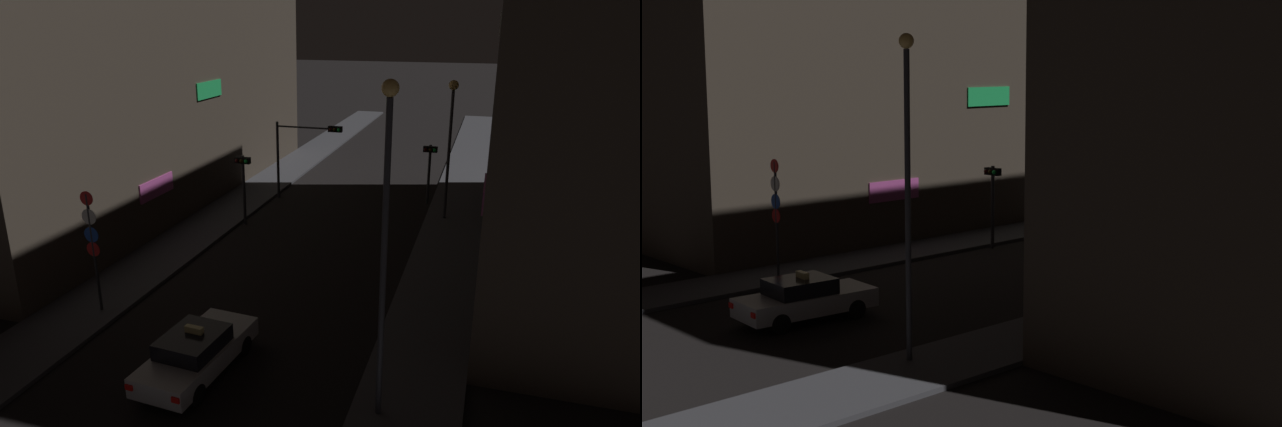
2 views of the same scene
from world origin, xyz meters
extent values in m
cube|color=#424247|center=(-6.11, 30.54, 0.07)|extent=(2.99, 65.09, 0.14)
cube|color=#473D33|center=(-13.29, 26.44, 7.13)|extent=(11.38, 29.71, 14.26)
cube|color=#D859B2|center=(-7.57, 20.50, 2.57)|extent=(0.08, 2.80, 0.90)
cube|color=#26CC66|center=(-7.57, 26.44, 6.56)|extent=(0.08, 2.80, 0.90)
cube|color=#D859B2|center=(7.57, 19.27, 3.93)|extent=(0.08, 2.80, 0.90)
cube|color=white|center=(7.57, 23.80, 10.04)|extent=(0.08, 2.80, 0.90)
cube|color=#B7B7BC|center=(-0.24, 10.75, 0.62)|extent=(2.15, 4.53, 0.60)
cube|color=black|center=(-0.26, 10.55, 1.17)|extent=(1.74, 2.10, 0.50)
cube|color=red|center=(-1.17, 8.59, 0.72)|extent=(0.24, 0.08, 0.16)
cube|color=red|center=(0.33, 8.47, 0.72)|extent=(0.24, 0.08, 0.16)
cylinder|color=black|center=(-0.93, 12.17, 0.32)|extent=(0.27, 0.66, 0.64)
cylinder|color=black|center=(0.67, 12.04, 0.32)|extent=(0.27, 0.66, 0.64)
cylinder|color=black|center=(-1.15, 9.45, 0.32)|extent=(0.27, 0.66, 0.64)
cylinder|color=black|center=(0.45, 9.32, 0.32)|extent=(0.27, 0.66, 0.64)
cube|color=#F4E08C|center=(-0.25, 10.65, 1.52)|extent=(0.57, 0.22, 0.20)
cylinder|color=#2D2D33|center=(-4.37, 28.44, 2.30)|extent=(0.16, 0.16, 4.60)
cylinder|color=#2D2D33|center=(-2.62, 28.44, 4.35)|extent=(3.51, 0.10, 0.10)
cube|color=black|center=(-0.86, 28.44, 4.35)|extent=(0.80, 0.28, 0.32)
sphere|color=#3F0C0C|center=(-1.11, 28.26, 4.35)|extent=(0.20, 0.20, 0.20)
sphere|color=#3F2D0C|center=(-0.86, 28.26, 4.35)|extent=(0.20, 0.20, 0.20)
sphere|color=#19E54C|center=(-0.62, 28.26, 4.35)|extent=(0.20, 0.20, 0.20)
cylinder|color=#2D2D33|center=(-4.37, 23.49, 1.84)|extent=(0.16, 0.16, 3.68)
cube|color=black|center=(-4.37, 23.49, 3.43)|extent=(0.80, 0.28, 0.32)
sphere|color=#3F0C0C|center=(-4.62, 23.31, 3.43)|extent=(0.20, 0.20, 0.20)
sphere|color=#3F2D0C|center=(-4.37, 23.31, 3.43)|extent=(0.20, 0.20, 0.20)
sphere|color=#19E54C|center=(-4.12, 23.31, 3.43)|extent=(0.20, 0.20, 0.20)
cylinder|color=#2D2D33|center=(4.37, 29.87, 1.74)|extent=(0.16, 0.16, 3.48)
cube|color=black|center=(4.37, 29.87, 3.23)|extent=(0.80, 0.28, 0.32)
sphere|color=#3F0C0C|center=(4.12, 29.69, 3.23)|extent=(0.20, 0.20, 0.20)
sphere|color=#3F2D0C|center=(4.37, 29.69, 3.23)|extent=(0.20, 0.20, 0.20)
sphere|color=#19E54C|center=(4.62, 29.69, 3.23)|extent=(0.20, 0.20, 0.20)
cylinder|color=#2D2D33|center=(-5.44, 13.05, 2.35)|extent=(0.10, 0.10, 4.41)
cylinder|color=red|center=(-5.44, 13.03, 4.41)|extent=(0.51, 0.03, 0.51)
cylinder|color=white|center=(-5.44, 13.03, 3.74)|extent=(0.57, 0.03, 0.57)
cylinder|color=blue|center=(-5.44, 13.03, 3.08)|extent=(0.57, 0.03, 0.57)
cylinder|color=red|center=(-5.44, 13.03, 2.53)|extent=(0.53, 0.03, 0.53)
cylinder|color=#2D2D33|center=(5.39, 10.28, 4.35)|extent=(0.16, 0.16, 8.41)
sphere|color=#F9C666|center=(5.39, 10.28, 8.76)|extent=(0.41, 0.41, 0.41)
cylinder|color=#2D2D33|center=(5.60, 27.13, 3.51)|extent=(0.16, 0.16, 6.73)
sphere|color=#F9C666|center=(5.60, 27.13, 7.13)|extent=(0.50, 0.50, 0.50)
camera|label=1|loc=(7.64, -2.51, 10.18)|focal=32.10mm
camera|label=2|loc=(24.23, -5.73, 8.24)|focal=52.52mm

